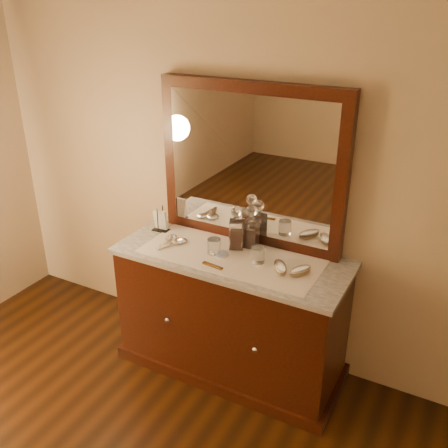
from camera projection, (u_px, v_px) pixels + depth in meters
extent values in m
plane|color=tan|center=(255.00, 155.00, 3.03)|extent=(4.50, 4.50, 0.00)
cube|color=black|center=(231.00, 315.00, 3.21)|extent=(1.40, 0.55, 0.82)
cube|color=black|center=(231.00, 360.00, 3.36)|extent=(1.46, 0.59, 0.08)
sphere|color=silver|center=(168.00, 320.00, 3.09)|extent=(0.04, 0.04, 0.04)
sphere|color=silver|center=(255.00, 350.00, 2.84)|extent=(0.04, 0.04, 0.04)
cube|color=white|center=(232.00, 257.00, 3.03)|extent=(1.44, 0.59, 0.03)
cube|color=black|center=(251.00, 165.00, 3.01)|extent=(1.20, 0.08, 1.00)
cube|color=white|center=(248.00, 167.00, 2.98)|extent=(1.06, 0.01, 0.86)
cube|color=white|center=(230.00, 256.00, 3.01)|extent=(1.10, 0.45, 0.00)
cylinder|color=white|center=(222.00, 254.00, 3.01)|extent=(0.10, 0.10, 0.01)
cube|color=brown|center=(213.00, 266.00, 2.89)|extent=(0.14, 0.04, 0.01)
cube|color=black|center=(161.00, 230.00, 3.34)|extent=(0.11, 0.07, 0.01)
cylinder|color=black|center=(158.00, 221.00, 3.28)|extent=(0.01, 0.01, 0.17)
cylinder|color=black|center=(163.00, 217.00, 3.33)|extent=(0.01, 0.01, 0.17)
cube|color=white|center=(160.00, 220.00, 3.31)|extent=(0.09, 0.05, 0.14)
cube|color=maroon|center=(236.00, 238.00, 3.08)|extent=(0.09, 0.09, 0.13)
cube|color=white|center=(236.00, 234.00, 3.07)|extent=(0.11, 0.11, 0.18)
cylinder|color=white|center=(236.00, 219.00, 3.03)|extent=(0.05, 0.05, 0.03)
sphere|color=white|center=(237.00, 211.00, 3.00)|extent=(0.09, 0.09, 0.07)
cube|color=maroon|center=(251.00, 237.00, 3.09)|extent=(0.07, 0.07, 0.12)
cube|color=white|center=(251.00, 234.00, 3.08)|extent=(0.09, 0.09, 0.18)
cylinder|color=white|center=(252.00, 218.00, 3.04)|extent=(0.04, 0.04, 0.03)
sphere|color=white|center=(252.00, 211.00, 3.02)|extent=(0.07, 0.07, 0.07)
ellipsoid|color=tan|center=(280.00, 269.00, 2.84)|extent=(0.14, 0.17, 0.02)
ellipsoid|color=silver|center=(280.00, 266.00, 2.83)|extent=(0.14, 0.17, 0.02)
ellipsoid|color=tan|center=(300.00, 272.00, 2.81)|extent=(0.13, 0.16, 0.02)
ellipsoid|color=silver|center=(300.00, 269.00, 2.80)|extent=(0.13, 0.16, 0.02)
ellipsoid|color=silver|center=(171.00, 238.00, 3.21)|extent=(0.08, 0.10, 0.02)
cube|color=silver|center=(165.00, 243.00, 3.15)|extent=(0.03, 0.12, 0.01)
ellipsoid|color=silver|center=(179.00, 241.00, 3.16)|extent=(0.12, 0.13, 0.02)
cube|color=silver|center=(166.00, 246.00, 3.11)|extent=(0.07, 0.14, 0.01)
cylinder|color=white|center=(258.00, 255.00, 2.92)|extent=(0.08, 0.08, 0.09)
cylinder|color=white|center=(214.00, 246.00, 3.02)|extent=(0.08, 0.08, 0.09)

